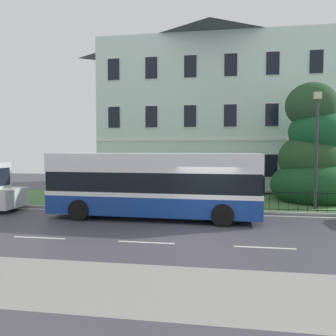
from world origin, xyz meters
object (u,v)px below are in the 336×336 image
single_decker_bus (154,184)px  street_lamp_post (317,142)px  georgian_townhouse (212,106)px  litter_bin (205,196)px  evergreen_tree (313,158)px

single_decker_bus → street_lamp_post: street_lamp_post is taller
georgian_townhouse → litter_bin: bearing=-90.1°
street_lamp_post → evergreen_tree: bearing=78.5°
litter_bin → street_lamp_post: bearing=4.5°
georgian_townhouse → litter_bin: georgian_townhouse is taller
street_lamp_post → litter_bin: street_lamp_post is taller
georgian_townhouse → litter_bin: (-0.03, -12.07, -6.32)m
single_decker_bus → street_lamp_post: 8.74m
evergreen_tree → georgian_townhouse: bearing=126.3°
single_decker_bus → litter_bin: (2.28, 2.52, -0.90)m
georgian_townhouse → single_decker_bus: size_ratio=1.78×
georgian_townhouse → evergreen_tree: size_ratio=2.29×
evergreen_tree → street_lamp_post: evergreen_tree is taller
evergreen_tree → street_lamp_post: 3.27m
single_decker_bus → litter_bin: bearing=49.6°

